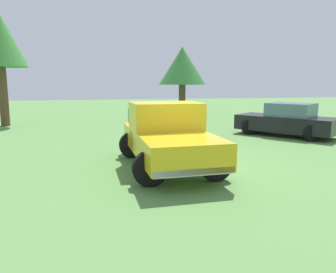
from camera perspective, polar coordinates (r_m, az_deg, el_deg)
ground_plane at (r=9.38m, az=3.83°, el=-5.20°), size 80.00×80.00×0.00m
pickup_truck at (r=9.05m, az=-0.19°, el=0.50°), size 2.53×4.74×1.84m
sedan_near at (r=15.51m, az=20.42°, el=2.69°), size 3.95×4.49×1.50m
person_bystander at (r=12.94m, az=-6.41°, el=2.98°), size 0.43×0.43×1.65m
tree_far_center at (r=23.45m, az=2.57°, el=12.38°), size 3.38×3.38×4.95m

